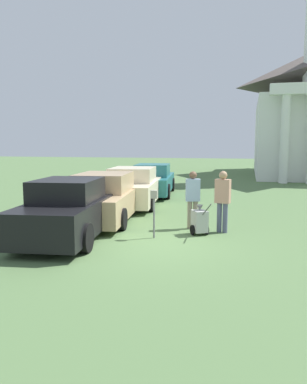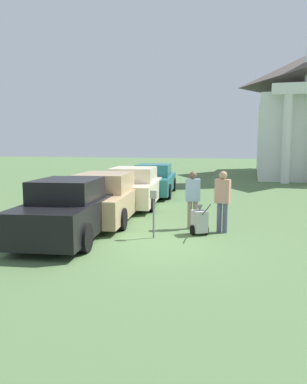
# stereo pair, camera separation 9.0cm
# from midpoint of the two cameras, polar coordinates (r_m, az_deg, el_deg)

# --- Properties ---
(ground_plane) EXTENTS (120.00, 120.00, 0.00)m
(ground_plane) POSITION_cam_midpoint_polar(r_m,az_deg,el_deg) (9.59, -1.31, -7.95)
(ground_plane) COLOR #517042
(parked_car_black) EXTENTS (2.36, 4.81, 1.60)m
(parked_car_black) POSITION_cam_midpoint_polar(r_m,az_deg,el_deg) (10.42, -12.80, -2.75)
(parked_car_black) COLOR black
(parked_car_black) RESTS_ON ground_plane
(parked_car_tan) EXTENTS (2.51, 5.40, 1.57)m
(parked_car_tan) POSITION_cam_midpoint_polar(r_m,az_deg,el_deg) (12.73, -7.54, -0.93)
(parked_car_tan) COLOR tan
(parked_car_tan) RESTS_ON ground_plane
(parked_car_cream) EXTENTS (2.59, 5.40, 1.57)m
(parked_car_cream) POSITION_cam_midpoint_polar(r_m,az_deg,el_deg) (15.68, -3.23, 0.70)
(parked_car_cream) COLOR beige
(parked_car_cream) RESTS_ON ground_plane
(parked_car_teal) EXTENTS (2.43, 5.19, 1.54)m
(parked_car_teal) POSITION_cam_midpoint_polar(r_m,az_deg,el_deg) (18.82, -0.22, 1.75)
(parked_car_teal) COLOR #23666B
(parked_car_teal) RESTS_ON ground_plane
(parking_meter) EXTENTS (0.18, 0.09, 1.30)m
(parking_meter) POSITION_cam_midpoint_polar(r_m,az_deg,el_deg) (10.02, -0.18, -1.96)
(parking_meter) COLOR slate
(parking_meter) RESTS_ON ground_plane
(person_worker) EXTENTS (0.46, 0.32, 1.73)m
(person_worker) POSITION_cam_midpoint_polar(r_m,az_deg,el_deg) (11.21, 5.78, -0.63)
(person_worker) COLOR gray
(person_worker) RESTS_ON ground_plane
(person_supervisor) EXTENTS (0.46, 0.31, 1.77)m
(person_supervisor) POSITION_cam_midpoint_polar(r_m,az_deg,el_deg) (10.82, 10.26, -0.84)
(person_supervisor) COLOR #515670
(person_supervisor) RESTS_ON ground_plane
(equipment_cart) EXTENTS (0.67, 0.95, 1.00)m
(equipment_cart) POSITION_cam_midpoint_polar(r_m,az_deg,el_deg) (10.56, 6.79, -4.42)
(equipment_cart) COLOR #B2B2AD
(equipment_cart) RESTS_ON ground_plane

